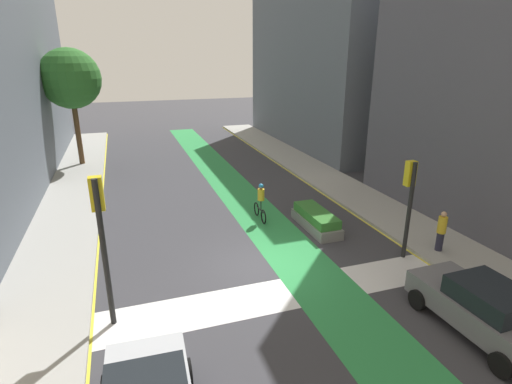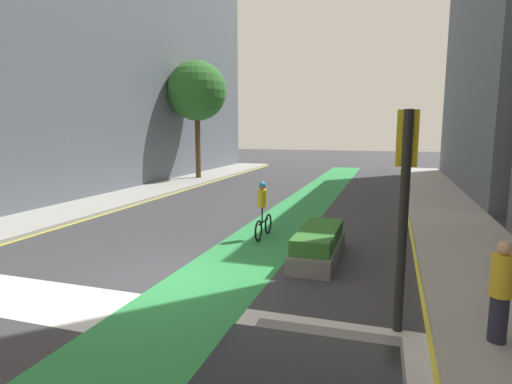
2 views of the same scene
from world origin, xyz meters
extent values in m
plane|color=#38383D|center=(0.00, 0.00, 0.00)|extent=(120.00, 120.00, 0.00)
cube|color=#2D8C47|center=(1.44, 0.00, 0.00)|extent=(2.40, 60.00, 0.01)
cube|color=silver|center=(0.00, -2.00, 0.00)|extent=(12.00, 1.80, 0.01)
cube|color=yellow|center=(6.00, 0.00, 0.01)|extent=(0.16, 60.00, 0.01)
cube|color=slate|center=(-13.10, 14.92, 10.00)|extent=(8.20, 29.84, 19.99)
cylinder|color=black|center=(5.44, -1.12, 1.92)|extent=(0.16, 0.16, 3.83)
cube|color=gold|center=(5.44, -0.92, 3.36)|extent=(0.35, 0.28, 0.95)
sphere|color=red|center=(5.44, -0.78, 3.66)|extent=(0.20, 0.20, 0.20)
sphere|color=#4C380C|center=(5.44, -0.78, 3.36)|extent=(0.20, 0.20, 0.20)
sphere|color=#0C3814|center=(5.44, -0.78, 3.06)|extent=(0.20, 0.20, 0.20)
torus|color=black|center=(1.35, 4.78, 0.34)|extent=(0.07, 0.68, 0.68)
torus|color=black|center=(1.34, 3.73, 0.34)|extent=(0.07, 0.68, 0.68)
cylinder|color=black|center=(1.34, 4.25, 0.52)|extent=(0.07, 0.95, 0.06)
cylinder|color=black|center=(1.34, 4.10, 0.79)|extent=(0.05, 0.05, 0.50)
cylinder|color=gold|center=(1.34, 4.10, 1.31)|extent=(0.32, 0.32, 0.55)
sphere|color=#8C6647|center=(1.34, 4.10, 1.70)|extent=(0.22, 0.22, 0.22)
sphere|color=#268CCC|center=(1.34, 4.10, 1.74)|extent=(0.23, 0.23, 0.23)
cylinder|color=#262638|center=(6.94, -1.33, 0.53)|extent=(0.28, 0.28, 0.76)
cylinder|color=gold|center=(6.94, -1.33, 1.24)|extent=(0.34, 0.34, 0.67)
sphere|color=tan|center=(6.94, -1.33, 1.69)|extent=(0.22, 0.22, 0.22)
cylinder|color=brown|center=(-7.46, 17.73, 2.39)|extent=(0.36, 0.36, 4.47)
sphere|color=#2D6B28|center=(-7.46, 17.73, 6.02)|extent=(4.00, 4.00, 4.00)
cube|color=slate|center=(3.44, 2.47, 0.23)|extent=(1.10, 3.17, 0.45)
cube|color=#33722D|center=(3.44, 2.47, 0.65)|extent=(0.99, 2.85, 0.40)
camera|label=1|loc=(-4.54, -12.54, 7.53)|focal=28.00mm
camera|label=2|loc=(5.20, -8.47, 3.53)|focal=29.34mm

